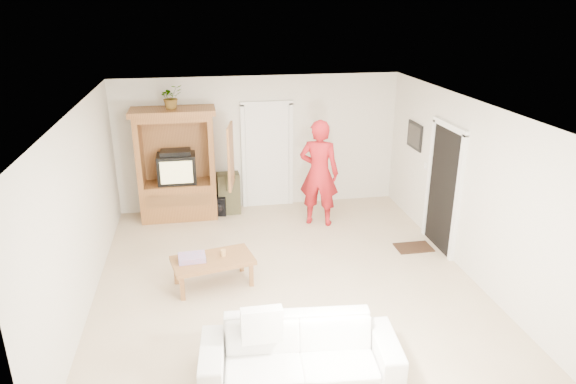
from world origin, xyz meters
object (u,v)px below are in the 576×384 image
at_px(man, 319,173).
at_px(sofa, 300,352).
at_px(armoire, 178,172).
at_px(coffee_table, 213,262).

distance_m(man, sofa, 4.26).
distance_m(armoire, coffee_table, 2.77).
xyz_separation_m(man, coffee_table, (-2.01, -1.90, -0.61)).
xyz_separation_m(armoire, man, (2.52, -0.77, 0.08)).
bearing_deg(coffee_table, man, 31.51).
relative_size(armoire, coffee_table, 1.68).
relative_size(man, sofa, 0.91).
xyz_separation_m(armoire, coffee_table, (0.51, -2.67, -0.54)).
bearing_deg(man, coffee_table, 67.19).
height_order(sofa, coffee_table, sofa).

